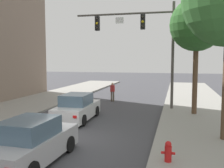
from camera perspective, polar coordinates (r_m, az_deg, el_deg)
ground_plane at (r=12.08m, az=-10.74°, el=-12.21°), size 120.00×120.00×0.00m
sidewalk_right at (r=11.14m, az=22.29°, el=-13.66°), size 5.00×60.00×0.15m
traffic_signal_mast at (r=18.93m, az=7.04°, el=10.65°), size 7.21×0.38×7.50m
car_lead_white at (r=15.67m, az=-7.72°, el=-5.34°), size 1.91×4.28×1.60m
car_following_silver at (r=9.69m, az=-17.43°, el=-12.36°), size 1.93×4.29×1.60m
pedestrian_crossing_road at (r=22.41m, az=0.11°, el=-1.55°), size 0.36×0.22×1.64m
fire_hydrant at (r=9.30m, az=12.34°, el=-14.41°), size 0.48×0.24×0.72m
street_tree_second at (r=17.40m, az=18.27°, el=12.30°), size 3.37×3.37×7.38m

